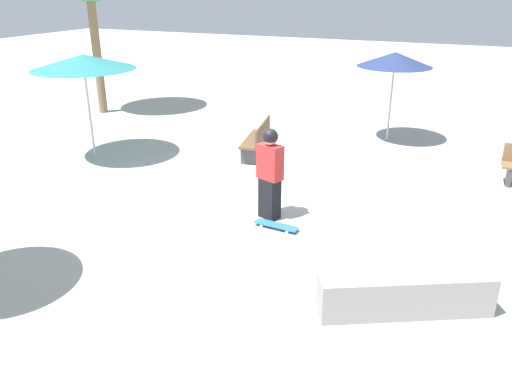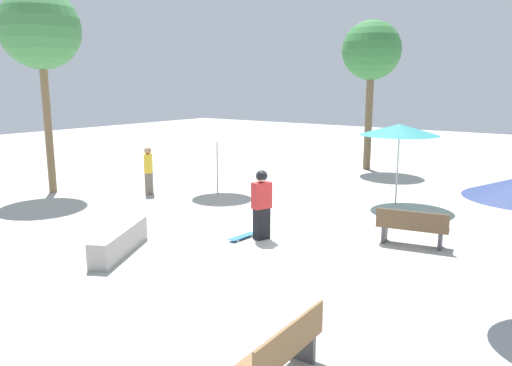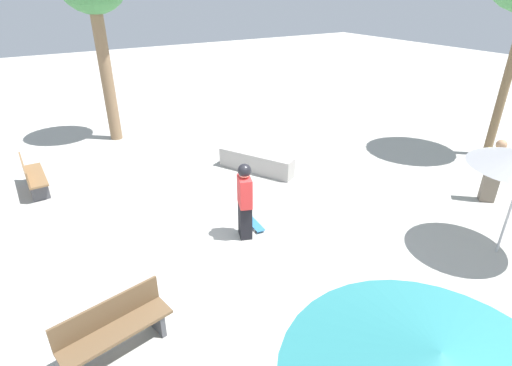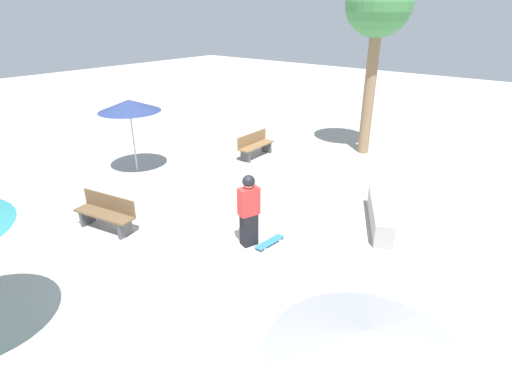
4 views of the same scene
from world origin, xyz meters
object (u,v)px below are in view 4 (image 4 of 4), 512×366
shade_umbrella_grey (368,346)px  palm_tree_center_right (379,9)px  skateboard (270,242)px  shade_umbrella_navy (129,106)px  bench_near (106,213)px  concrete_ledge (380,215)px  bench_far (255,145)px  skater_main (249,208)px

shade_umbrella_grey → palm_tree_center_right: bearing=-65.6°
skateboard → shade_umbrella_navy: shade_umbrella_navy is taller
bench_near → shade_umbrella_navy: size_ratio=0.70×
concrete_ledge → bench_near: 6.61m
shade_umbrella_navy → palm_tree_center_right: palm_tree_center_right is taller
bench_far → shade_umbrella_navy: bearing=-32.1°
shade_umbrella_navy → palm_tree_center_right: size_ratio=0.38×
bench_far → shade_umbrella_navy: (2.10, 3.56, 1.75)m
bench_near → shade_umbrella_navy: shade_umbrella_navy is taller
skater_main → palm_tree_center_right: size_ratio=0.27×
skateboard → bench_far: bearing=46.7°
concrete_ledge → shade_umbrella_grey: 6.47m
shade_umbrella_grey → shade_umbrella_navy: bearing=-23.5°
skater_main → skateboard: size_ratio=2.07×
palm_tree_center_right → skater_main: bearing=96.1°
concrete_ledge → palm_tree_center_right: (2.73, -4.90, 4.63)m
skater_main → palm_tree_center_right: bearing=25.9°
bench_near → bench_far: bearing=-96.6°
skateboard → bench_near: bench_near is taller
skateboard → bench_near: bearing=123.0°
shade_umbrella_navy → shade_umbrella_grey: (-9.78, 4.25, -0.12)m
shade_umbrella_navy → palm_tree_center_right: (-4.91, -6.49, 2.74)m
bench_far → skateboard: bearing=40.7°
bench_near → shade_umbrella_grey: (-7.16, 1.53, 1.63)m
bench_near → shade_umbrella_grey: bearing=156.6°
bench_far → palm_tree_center_right: 6.05m
shade_umbrella_navy → skateboard: bearing=172.3°
skater_main → shade_umbrella_grey: bearing=-107.9°
bench_near → bench_far: (0.53, -6.28, 0.00)m
bench_far → shade_umbrella_grey: bearing=42.9°
concrete_ledge → shade_umbrella_navy: shade_umbrella_navy is taller
skater_main → shade_umbrella_navy: size_ratio=0.71×
bench_far → shade_umbrella_grey: shade_umbrella_grey is taller
skater_main → shade_umbrella_navy: bearing=98.9°
shade_umbrella_navy → skater_main: bearing=169.0°
skater_main → shade_umbrella_grey: (-4.06, 3.14, 1.14)m
bench_far → shade_umbrella_grey: 11.08m
skateboard → palm_tree_center_right: size_ratio=0.13×
shade_umbrella_grey → palm_tree_center_right: size_ratio=0.36×
concrete_ledge → bench_far: size_ratio=1.36×
skater_main → bench_far: (3.62, -4.67, -0.48)m
skater_main → concrete_ledge: 3.37m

